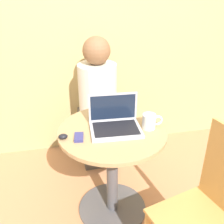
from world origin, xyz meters
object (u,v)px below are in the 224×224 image
laptop (115,123)px  chair_empty (209,213)px  person_seated (97,112)px  cell_phone (79,137)px

laptop → chair_empty: size_ratio=0.36×
chair_empty → person_seated: (-0.40, 1.20, 0.03)m
chair_empty → laptop: bearing=123.7°
person_seated → chair_empty: bearing=-71.8°
cell_phone → person_seated: (0.22, 0.71, -0.21)m
laptop → chair_empty: 0.74m
laptop → person_seated: 0.68m
laptop → cell_phone: bearing=-163.8°
laptop → person_seated: size_ratio=0.28×
cell_phone → person_seated: bearing=72.6°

